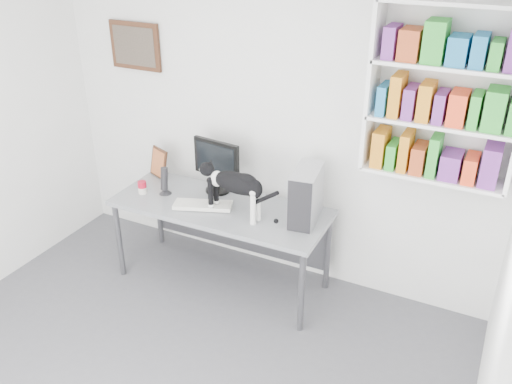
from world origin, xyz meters
TOP-DOWN VIEW (x-y plane):
  - room at (0.00, 0.00)m, footprint 4.01×4.01m
  - bookshelf at (1.40, 1.85)m, footprint 1.03×0.28m
  - wall_art at (-1.30, 1.97)m, footprint 0.52×0.04m
  - desk at (-0.21, 1.52)m, footprint 1.85×0.75m
  - monitor at (-0.36, 1.74)m, footprint 0.48×0.27m
  - keyboard at (-0.32, 1.43)m, footprint 0.52×0.34m
  - pc_tower at (0.52, 1.63)m, footprint 0.25×0.46m
  - speaker at (-0.74, 1.49)m, footprint 0.11×0.11m
  - leaning_print at (-1.00, 1.77)m, footprint 0.24×0.17m
  - soup_can at (-0.93, 1.41)m, footprint 0.08×0.08m
  - cat at (-0.00, 1.42)m, footprint 0.67×0.23m

SIDE VIEW (x-z plane):
  - desk at x=-0.21m, z-range 0.00..0.77m
  - keyboard at x=-0.32m, z-range 0.77..0.80m
  - soup_can at x=-0.93m, z-range 0.77..0.88m
  - speaker at x=-0.74m, z-range 0.77..1.02m
  - leaning_print at x=-1.00m, z-range 0.77..1.05m
  - cat at x=0.00m, z-range 0.77..1.17m
  - pc_tower at x=0.52m, z-range 0.77..1.20m
  - monitor at x=-0.36m, z-range 0.77..1.25m
  - room at x=0.00m, z-range 0.00..2.70m
  - bookshelf at x=1.40m, z-range 1.23..2.47m
  - wall_art at x=-1.30m, z-range 1.69..2.11m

